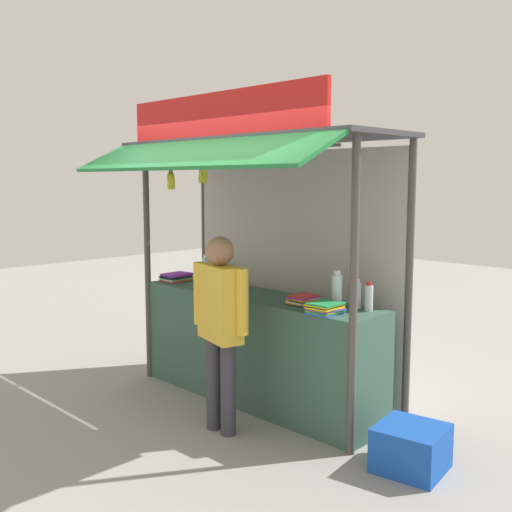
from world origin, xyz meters
The scene contains 14 objects.
ground_plane centered at (0.00, 0.00, 0.00)m, with size 20.00×20.00×0.00m, color gray.
stall_counter centered at (0.00, 0.00, 0.49)m, with size 2.52×0.56×0.98m, color #385B4C.
stall_structure centered at (0.00, 0.14, 1.63)m, with size 2.72×1.48×2.71m.
water_bottle_far_left centered at (1.10, 0.14, 1.09)m, with size 0.07×0.07×0.23m.
water_bottle_back_left centered at (0.98, 0.16, 1.09)m, with size 0.07×0.07×0.24m.
water_bottle_mid_left centered at (-0.84, 0.13, 1.11)m, with size 0.08×0.08×0.28m.
water_bottle_left centered at (0.86, 0.05, 1.12)m, with size 0.09×0.09×0.31m.
magazine_stack_far_right centered at (-1.12, -0.03, 1.02)m, with size 0.25×0.31×0.08m.
magazine_stack_right centered at (0.57, -0.02, 1.02)m, with size 0.22×0.25×0.07m.
magazine_stack_rear_center centered at (0.93, -0.18, 1.02)m, with size 0.24×0.27×0.09m.
banana_bunch_rightmost centered at (-0.27, -0.38, 2.05)m, with size 0.10×0.10×0.26m.
banana_bunch_leftmost centered at (-0.72, -0.38, 1.99)m, with size 0.09×0.09×0.32m.
vendor_person centered at (0.29, -0.68, 0.94)m, with size 0.59×0.30×1.57m.
plastic_crate centered at (1.70, -0.19, 0.16)m, with size 0.44×0.44×0.31m, color #194CB2.
Camera 1 is at (3.75, -3.76, 1.99)m, focal length 42.45 mm.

